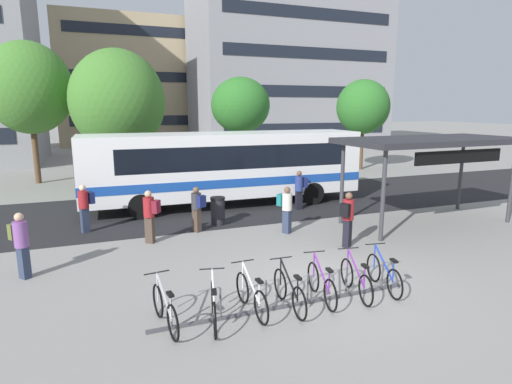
{
  "coord_description": "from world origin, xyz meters",
  "views": [
    {
      "loc": [
        -5.03,
        -8.33,
        4.25
      ],
      "look_at": [
        -0.39,
        3.74,
        1.64
      ],
      "focal_mm": 29.27,
      "sensor_mm": 36.0,
      "label": 1
    }
  ],
  "objects_px": {
    "parked_bicycle_black_3": "(289,292)",
    "street_tree_0": "(118,101)",
    "parked_bicycle_white_2": "(251,296)",
    "commuter_maroon_pack_2": "(150,213)",
    "parked_bicycle_blue_6": "(384,274)",
    "parked_bicycle_white_1": "(214,306)",
    "city_bus": "(224,166)",
    "commuter_navy_pack_3": "(300,187)",
    "trash_bin": "(218,211)",
    "commuter_navy_pack_6": "(197,206)",
    "street_tree_3": "(363,107)",
    "commuter_teal_pack_0": "(286,207)",
    "commuter_black_pack_4": "(348,216)",
    "parked_bicycle_purple_4": "(321,284)",
    "commuter_navy_pack_1": "(85,205)",
    "parked_bicycle_silver_0": "(165,310)",
    "street_tree_2": "(241,105)",
    "parked_bicycle_purple_5": "(356,280)",
    "transit_shelter": "(431,143)",
    "commuter_olive_pack_5": "(21,241)",
    "street_tree_1": "(29,88)"
  },
  "relations": [
    {
      "from": "parked_bicycle_black_3",
      "to": "commuter_navy_pack_3",
      "type": "relative_size",
      "value": 1.04
    },
    {
      "from": "commuter_navy_pack_1",
      "to": "commuter_black_pack_4",
      "type": "xyz_separation_m",
      "value": [
        7.56,
        -4.62,
        0.03
      ]
    },
    {
      "from": "parked_bicycle_white_2",
      "to": "commuter_navy_pack_6",
      "type": "distance_m",
      "value": 6.21
    },
    {
      "from": "parked_bicycle_purple_4",
      "to": "commuter_maroon_pack_2",
      "type": "height_order",
      "value": "commuter_maroon_pack_2"
    },
    {
      "from": "parked_bicycle_purple_4",
      "to": "parked_bicycle_purple_5",
      "type": "xyz_separation_m",
      "value": [
        0.86,
        -0.07,
        0.0
      ]
    },
    {
      "from": "parked_bicycle_purple_4",
      "to": "trash_bin",
      "type": "distance_m",
      "value": 6.9
    },
    {
      "from": "parked_bicycle_white_1",
      "to": "trash_bin",
      "type": "relative_size",
      "value": 1.64
    },
    {
      "from": "transit_shelter",
      "to": "street_tree_1",
      "type": "bearing_deg",
      "value": 133.43
    },
    {
      "from": "parked_bicycle_white_2",
      "to": "commuter_navy_pack_6",
      "type": "xyz_separation_m",
      "value": [
        0.3,
        6.18,
        0.54
      ]
    },
    {
      "from": "parked_bicycle_silver_0",
      "to": "parked_bicycle_white_1",
      "type": "bearing_deg",
      "value": -109.49
    },
    {
      "from": "transit_shelter",
      "to": "commuter_black_pack_4",
      "type": "bearing_deg",
      "value": -164.22
    },
    {
      "from": "parked_bicycle_white_2",
      "to": "trash_bin",
      "type": "height_order",
      "value": "trash_bin"
    },
    {
      "from": "city_bus",
      "to": "commuter_navy_pack_3",
      "type": "xyz_separation_m",
      "value": [
        2.79,
        -1.86,
        -0.82
      ]
    },
    {
      "from": "parked_bicycle_black_3",
      "to": "parked_bicycle_blue_6",
      "type": "xyz_separation_m",
      "value": [
        2.5,
        0.07,
        0.0
      ]
    },
    {
      "from": "commuter_navy_pack_1",
      "to": "street_tree_1",
      "type": "xyz_separation_m",
      "value": [
        -2.72,
        11.45,
        4.35
      ]
    },
    {
      "from": "parked_bicycle_blue_6",
      "to": "parked_bicycle_purple_4",
      "type": "bearing_deg",
      "value": 98.64
    },
    {
      "from": "parked_bicycle_white_2",
      "to": "commuter_maroon_pack_2",
      "type": "height_order",
      "value": "commuter_maroon_pack_2"
    },
    {
      "from": "parked_bicycle_black_3",
      "to": "street_tree_0",
      "type": "relative_size",
      "value": 0.23
    },
    {
      "from": "commuter_navy_pack_6",
      "to": "street_tree_1",
      "type": "xyz_separation_m",
      "value": [
        -6.34,
        12.81,
        4.4
      ]
    },
    {
      "from": "commuter_navy_pack_3",
      "to": "trash_bin",
      "type": "distance_m",
      "value": 4.06
    },
    {
      "from": "parked_bicycle_blue_6",
      "to": "commuter_navy_pack_3",
      "type": "xyz_separation_m",
      "value": [
        1.8,
        7.94,
        0.57
      ]
    },
    {
      "from": "city_bus",
      "to": "commuter_teal_pack_0",
      "type": "distance_m",
      "value": 4.92
    },
    {
      "from": "commuter_teal_pack_0",
      "to": "commuter_navy_pack_3",
      "type": "distance_m",
      "value": 3.54
    },
    {
      "from": "commuter_maroon_pack_2",
      "to": "commuter_navy_pack_6",
      "type": "distance_m",
      "value": 1.79
    },
    {
      "from": "parked_bicycle_black_3",
      "to": "commuter_teal_pack_0",
      "type": "bearing_deg",
      "value": -22.46
    },
    {
      "from": "commuter_navy_pack_3",
      "to": "city_bus",
      "type": "bearing_deg",
      "value": -31.92
    },
    {
      "from": "parked_bicycle_silver_0",
      "to": "street_tree_1",
      "type": "relative_size",
      "value": 0.22
    },
    {
      "from": "commuter_navy_pack_3",
      "to": "street_tree_1",
      "type": "xyz_separation_m",
      "value": [
        -11.17,
        11.09,
        4.37
      ]
    },
    {
      "from": "commuter_navy_pack_6",
      "to": "street_tree_3",
      "type": "xyz_separation_m",
      "value": [
        14.28,
        10.89,
        3.39
      ]
    },
    {
      "from": "parked_bicycle_white_1",
      "to": "commuter_olive_pack_5",
      "type": "relative_size",
      "value": 0.99
    },
    {
      "from": "commuter_teal_pack_0",
      "to": "commuter_black_pack_4",
      "type": "height_order",
      "value": "commuter_black_pack_4"
    },
    {
      "from": "parked_bicycle_purple_5",
      "to": "street_tree_0",
      "type": "bearing_deg",
      "value": 23.29
    },
    {
      "from": "commuter_maroon_pack_2",
      "to": "commuter_navy_pack_3",
      "type": "relative_size",
      "value": 1.03
    },
    {
      "from": "city_bus",
      "to": "commuter_black_pack_4",
      "type": "relative_size",
      "value": 6.96
    },
    {
      "from": "commuter_teal_pack_0",
      "to": "parked_bicycle_silver_0",
      "type": "bearing_deg",
      "value": -74.85
    },
    {
      "from": "street_tree_0",
      "to": "commuter_maroon_pack_2",
      "type": "bearing_deg",
      "value": -89.17
    },
    {
      "from": "commuter_teal_pack_0",
      "to": "trash_bin",
      "type": "bearing_deg",
      "value": -164.9
    },
    {
      "from": "commuter_maroon_pack_2",
      "to": "commuter_olive_pack_5",
      "type": "bearing_deg",
      "value": 63.25
    },
    {
      "from": "parked_bicycle_purple_4",
      "to": "street_tree_2",
      "type": "distance_m",
      "value": 19.14
    },
    {
      "from": "parked_bicycle_purple_5",
      "to": "street_tree_2",
      "type": "distance_m",
      "value": 19.03
    },
    {
      "from": "parked_bicycle_silver_0",
      "to": "parked_bicycle_purple_4",
      "type": "xyz_separation_m",
      "value": [
        3.46,
        -0.05,
        0.0
      ]
    },
    {
      "from": "commuter_teal_pack_0",
      "to": "street_tree_3",
      "type": "bearing_deg",
      "value": 106.57
    },
    {
      "from": "parked_bicycle_blue_6",
      "to": "parked_bicycle_white_1",
      "type": "bearing_deg",
      "value": 101.37
    },
    {
      "from": "parked_bicycle_purple_5",
      "to": "commuter_maroon_pack_2",
      "type": "distance_m",
      "value": 6.86
    },
    {
      "from": "commuter_navy_pack_1",
      "to": "commuter_navy_pack_3",
      "type": "distance_m",
      "value": 8.46
    },
    {
      "from": "city_bus",
      "to": "parked_bicycle_black_3",
      "type": "xyz_separation_m",
      "value": [
        -1.52,
        -9.87,
        -1.39
      ]
    },
    {
      "from": "city_bus",
      "to": "commuter_navy_pack_6",
      "type": "height_order",
      "value": "city_bus"
    },
    {
      "from": "street_tree_3",
      "to": "parked_bicycle_silver_0",
      "type": "bearing_deg",
      "value": -133.86
    },
    {
      "from": "parked_bicycle_purple_4",
      "to": "commuter_navy_pack_1",
      "type": "distance_m",
      "value": 9.07
    },
    {
      "from": "city_bus",
      "to": "commuter_teal_pack_0",
      "type": "xyz_separation_m",
      "value": [
        0.79,
        -4.79,
        -0.84
      ]
    }
  ]
}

